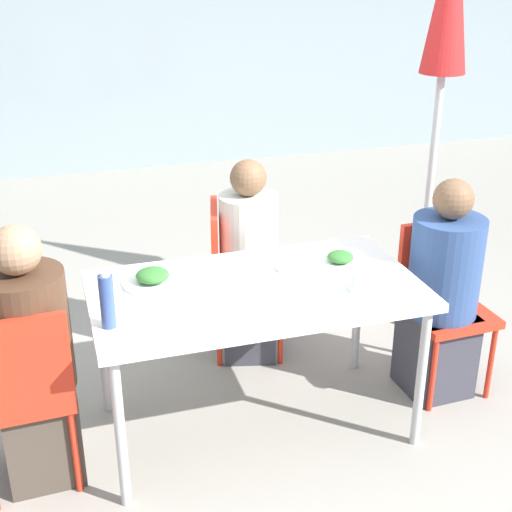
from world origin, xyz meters
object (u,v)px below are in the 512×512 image
at_px(person_right, 442,297).
at_px(person_far, 249,267).
at_px(closed_umbrella, 446,36).
at_px(drinking_cup, 357,282).
at_px(salad_bowl, 290,263).
at_px(person_left, 33,366).
at_px(chair_right, 441,293).
at_px(chair_left, 22,386).
at_px(chair_far, 234,268).
at_px(bottle, 107,300).

xyz_separation_m(person_right, person_far, (-0.83, 0.62, 0.00)).
height_order(person_right, person_far, person_right).
distance_m(person_far, closed_umbrella, 1.64).
relative_size(person_far, drinking_cup, 13.63).
bearing_deg(person_far, salad_bowl, 19.32).
xyz_separation_m(person_left, person_far, (1.15, 0.70, -0.01)).
bearing_deg(chair_right, person_left, 2.44).
xyz_separation_m(chair_left, closed_umbrella, (2.34, 0.90, 1.19)).
distance_m(chair_far, closed_umbrella, 1.70).
bearing_deg(person_right, drinking_cup, 17.72).
relative_size(chair_left, person_right, 0.76).
xyz_separation_m(chair_left, chair_right, (2.07, 0.25, 0.00)).
bearing_deg(chair_far, chair_left, -39.39).
bearing_deg(chair_far, person_far, 58.01).
relative_size(chair_right, chair_far, 1.00).
distance_m(bottle, salad_bowl, 0.94).
bearing_deg(drinking_cup, closed_umbrella, 46.66).
xyz_separation_m(chair_far, salad_bowl, (0.12, -0.59, 0.27)).
relative_size(chair_far, closed_umbrella, 0.37).
height_order(chair_far, salad_bowl, chair_far).
bearing_deg(closed_umbrella, bottle, -154.31).
bearing_deg(salad_bowl, person_left, -171.49).
xyz_separation_m(chair_far, drinking_cup, (0.32, -0.89, 0.29)).
height_order(chair_left, bottle, bottle).
height_order(person_left, person_far, person_left).
relative_size(person_left, chair_right, 1.35).
bearing_deg(chair_right, bottle, 7.54).
relative_size(chair_left, person_left, 0.74).
bearing_deg(closed_umbrella, person_far, -173.90).
bearing_deg(person_left, salad_bowl, 5.96).
relative_size(chair_far, person_far, 0.76).
distance_m(person_left, chair_right, 2.03).
relative_size(person_right, chair_far, 1.32).
xyz_separation_m(chair_right, salad_bowl, (-0.82, 0.02, 0.27)).
relative_size(person_right, salad_bowl, 8.14).
bearing_deg(person_left, closed_umbrella, 17.17).
height_order(chair_left, chair_far, same).
distance_m(chair_left, closed_umbrella, 2.78).
distance_m(chair_left, drinking_cup, 1.47).
distance_m(chair_left, person_right, 2.03).
distance_m(closed_umbrella, drinking_cup, 1.59).
bearing_deg(chair_right, person_right, 58.01).
bearing_deg(closed_umbrella, chair_right, -112.49).
xyz_separation_m(chair_left, person_far, (1.19, 0.78, 0.03)).
distance_m(chair_right, bottle, 1.76).
distance_m(chair_right, person_right, 0.10).
relative_size(person_left, chair_far, 1.35).
bearing_deg(person_left, person_right, -0.18).
distance_m(person_far, drinking_cup, 0.90).
bearing_deg(salad_bowl, chair_left, -168.14).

